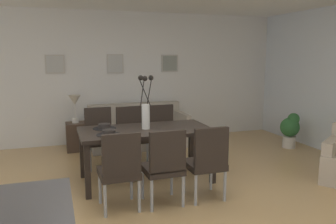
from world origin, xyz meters
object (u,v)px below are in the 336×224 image
object	(u,v)px
bowl_near_right	(104,126)
table_lamp	(75,103)
centerpiece_vase	(146,109)
framed_picture_left	(55,64)
bowl_near_left	(109,132)
sofa	(138,132)
dining_chair_near_right	(99,134)
framed_picture_right	(170,63)
dining_table	(146,134)
dining_chair_far_right	(131,132)
dining_chair_near_left	(120,167)
dining_chair_mid_left	(207,159)
side_table	(76,137)
framed_picture_center	(115,64)
potted_plant	(290,129)
dining_chair_mid_right	(163,130)
dining_chair_far_left	(164,164)

from	to	relation	value
bowl_near_right	table_lamp	distance (m)	1.73
centerpiece_vase	framed_picture_left	size ratio (longest dim) A/B	2.07
bowl_near_left	sofa	xyz separation A→B (m)	(0.88, 2.08, -0.50)
dining_chair_near_right	framed_picture_right	distance (m)	2.48
dining_table	dining_chair_far_right	xyz separation A→B (m)	(-0.03, 0.84, -0.15)
framed_picture_left	sofa	bearing A→B (deg)	-18.09
dining_table	bowl_near_left	world-z (taller)	bowl_near_left
dining_table	table_lamp	xyz separation A→B (m)	(-0.83, 1.90, 0.23)
dining_chair_near_left	framed_picture_right	world-z (taller)	framed_picture_right
dining_chair_far_right	dining_chair_near_right	bearing A→B (deg)	175.63
dining_chair_mid_left	side_table	xyz separation A→B (m)	(-1.36, 2.78, -0.25)
dining_chair_far_right	sofa	size ratio (longest dim) A/B	0.50
framed_picture_left	dining_chair_mid_left	bearing A→B (deg)	-62.80
dining_chair_far_right	centerpiece_vase	world-z (taller)	centerpiece_vase
dining_table	framed_picture_center	size ratio (longest dim) A/B	4.77
dining_chair_near_right	dining_chair_mid_left	xyz separation A→B (m)	(1.06, -1.75, 0.00)
framed_picture_center	potted_plant	size ratio (longest dim) A/B	0.56
bowl_near_right	table_lamp	bearing A→B (deg)	99.81
dining_chair_near_right	dining_chair_far_right	size ratio (longest dim) A/B	1.00
dining_chair_near_left	framed_picture_center	bearing A→B (deg)	80.72
dining_chair_mid_left	bowl_near_left	bearing A→B (deg)	147.66
dining_chair_mid_left	dining_chair_mid_right	xyz separation A→B (m)	(-0.01, 1.72, 0.00)
dining_chair_far_left	side_table	bearing A→B (deg)	106.50
dining_table	side_table	xyz separation A→B (m)	(-0.83, 1.90, -0.40)
dining_chair_far_left	bowl_near_left	size ratio (longest dim) A/B	5.41
dining_chair_near_right	table_lamp	world-z (taller)	table_lamp
sofa	table_lamp	size ratio (longest dim) A/B	3.61
dining_chair_mid_left	framed_picture_center	distance (m)	3.45
dining_chair_far_left	dining_chair_mid_right	xyz separation A→B (m)	(0.53, 1.72, 0.00)
side_table	potted_plant	xyz separation A→B (m)	(3.87, -1.08, 0.11)
dining_chair_far_left	dining_chair_far_right	xyz separation A→B (m)	(-0.02, 1.71, 0.00)
dining_chair_mid_left	sofa	distance (m)	2.77
dining_chair_mid_right	bowl_near_right	size ratio (longest dim) A/B	5.41
bowl_near_left	framed_picture_center	size ratio (longest dim) A/B	0.45
bowl_near_right	dining_chair_near_right	bearing A→B (deg)	89.25
centerpiece_vase	framed_picture_center	size ratio (longest dim) A/B	1.95
dining_chair_far_left	side_table	distance (m)	2.91
dining_table	bowl_near_right	distance (m)	0.59
dining_chair_far_right	dining_chair_mid_left	size ratio (longest dim) A/B	1.00
bowl_near_left	dining_chair_far_right	bearing A→B (deg)	63.98
dining_chair_near_right	bowl_near_right	world-z (taller)	dining_chair_near_right
dining_chair_near_left	side_table	size ratio (longest dim) A/B	1.77
dining_chair_far_left	centerpiece_vase	bearing A→B (deg)	89.25
dining_chair_far_left	table_lamp	bearing A→B (deg)	106.50
side_table	dining_chair_far_left	bearing A→B (deg)	-73.50
dining_chair_far_right	sofa	distance (m)	1.13
dining_chair_mid_left	framed_picture_left	xyz separation A→B (m)	(-1.66, 3.24, 1.07)
dining_chair_near_right	potted_plant	size ratio (longest dim) A/B	1.37
table_lamp	centerpiece_vase	bearing A→B (deg)	-66.30
bowl_near_right	table_lamp	world-z (taller)	table_lamp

